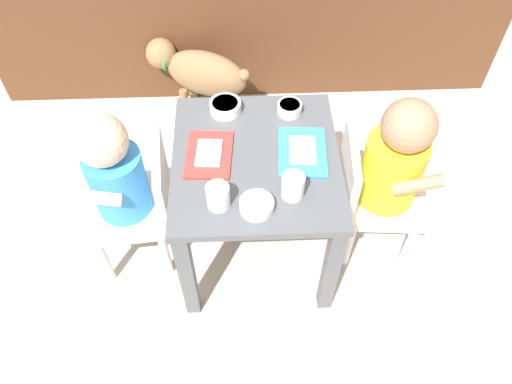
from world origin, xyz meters
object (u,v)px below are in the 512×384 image
Objects in this scene: seated_child_right at (390,166)px; cereal_bowl_right_side at (257,205)px; seated_child_left at (120,178)px; food_tray_left at (209,154)px; water_cup_right at (293,187)px; dog at (199,72)px; dining_table at (256,177)px; cereal_bowl_left_side at (290,108)px; veggie_bowl_near at (225,106)px; water_cup_left at (218,197)px; food_tray_right at (302,151)px.

seated_child_right is 0.46m from cereal_bowl_right_side.
seated_child_right is at bearing 0.73° from seated_child_left.
food_tray_left is at bearing 123.25° from cereal_bowl_right_side.
dog is at bearing 109.47° from water_cup_right.
cereal_bowl_right_side is at bearing -56.75° from food_tray_left.
dining_table is 0.83× the size of seated_child_right.
veggie_bowl_near reaches higher than cereal_bowl_left_side.
dining_table is 0.41m from seated_child_left.
dog is at bearing 75.11° from seated_child_left.
water_cup_left is at bearing -92.98° from veggie_bowl_near.
veggie_bowl_near reaches higher than cereal_bowl_right_side.
seated_child_left is at bearing 165.38° from water_cup_right.
food_tray_right is 2.88× the size of water_cup_right.
seated_child_left is at bearing -174.86° from food_tray_left.
food_tray_right is at bearing 74.44° from water_cup_right.
food_tray_left is at bearing 178.54° from seated_child_right.
water_cup_left is (0.10, -0.90, 0.28)m from dog.
water_cup_right reaches higher than cereal_bowl_left_side.
cereal_bowl_right_side is at bearing -155.42° from water_cup_right.
seated_child_right is 6.59× the size of veggie_bowl_near.
veggie_bowl_near is (-0.08, 0.39, 0.00)m from cereal_bowl_right_side.
dining_table is 5.48× the size of veggie_bowl_near.
water_cup_right is 0.92× the size of cereal_bowl_left_side.
cereal_bowl_right_side is (-0.14, -0.20, 0.01)m from food_tray_right.
dining_table is 1.20× the size of dog.
water_cup_left is 0.37m from veggie_bowl_near.
veggie_bowl_near reaches higher than dog.
seated_child_left is at bearing -179.27° from seated_child_right.
seated_child_right is 7.02× the size of cereal_bowl_right_side.
dining_table is at bearing -66.44° from veggie_bowl_near.
dog is (-0.21, 0.73, -0.16)m from dining_table.
seated_child_left is 0.28m from food_tray_left.
food_tray_right is at bearing 177.06° from seated_child_right.
seated_child_right is 9.03× the size of water_cup_right.
water_cup_left reaches higher than veggie_bowl_near.
seated_child_right is at bearing -22.30° from veggie_bowl_near.
seated_child_left is 0.82m from seated_child_right.
seated_child_right reaches higher than food_tray_right.
dining_table is 0.17m from food_tray_left.
cereal_bowl_left_side is (0.52, 0.20, 0.08)m from seated_child_left.
water_cup_right is 0.11m from cereal_bowl_right_side.
food_tray_left is at bearing 180.00° from food_tray_right.
dining_table is 2.73× the size of food_tray_left.
veggie_bowl_near is at bearing 176.14° from cereal_bowl_left_side.
food_tray_right is 0.18m from cereal_bowl_left_side.
cereal_bowl_left_side is 0.79× the size of veggie_bowl_near.
seated_child_left is at bearing -177.45° from food_tray_right.
food_tray_right is at bearing -82.28° from cereal_bowl_left_side.
seated_child_left reaches higher than dog.
cereal_bowl_right_side is (0.13, -0.20, 0.01)m from food_tray_left.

